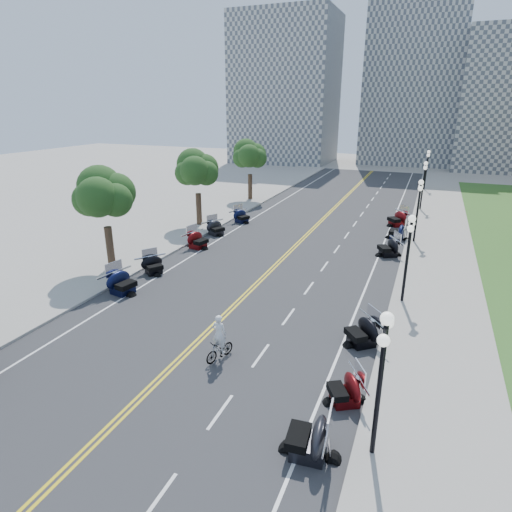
% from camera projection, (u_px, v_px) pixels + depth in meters
% --- Properties ---
extents(ground, '(160.00, 160.00, 0.00)m').
position_uv_depth(ground, '(234.00, 306.00, 23.72)').
color(ground, gray).
extents(road, '(16.00, 90.00, 0.01)m').
position_uv_depth(road, '(289.00, 252.00, 32.44)').
color(road, '#333335').
rests_on(road, ground).
extents(centerline_yellow_a, '(0.12, 90.00, 0.00)m').
position_uv_depth(centerline_yellow_a, '(288.00, 252.00, 32.48)').
color(centerline_yellow_a, yellow).
rests_on(centerline_yellow_a, road).
extents(centerline_yellow_b, '(0.12, 90.00, 0.00)m').
position_uv_depth(centerline_yellow_b, '(291.00, 252.00, 32.39)').
color(centerline_yellow_b, yellow).
rests_on(centerline_yellow_b, road).
extents(edge_line_north, '(0.12, 90.00, 0.00)m').
position_uv_depth(edge_line_north, '(376.00, 263.00, 30.16)').
color(edge_line_north, white).
rests_on(edge_line_north, road).
extents(edge_line_south, '(0.12, 90.00, 0.00)m').
position_uv_depth(edge_line_south, '(214.00, 242.00, 34.71)').
color(edge_line_south, white).
rests_on(edge_line_south, road).
extents(lane_dash_3, '(0.12, 2.00, 0.00)m').
position_uv_depth(lane_dash_3, '(157.00, 500.00, 12.11)').
color(lane_dash_3, white).
rests_on(lane_dash_3, road).
extents(lane_dash_4, '(0.12, 2.00, 0.00)m').
position_uv_depth(lane_dash_4, '(220.00, 412.00, 15.60)').
color(lane_dash_4, white).
rests_on(lane_dash_4, road).
extents(lane_dash_5, '(0.12, 2.00, 0.00)m').
position_uv_depth(lane_dash_5, '(261.00, 355.00, 19.09)').
color(lane_dash_5, white).
rests_on(lane_dash_5, road).
extents(lane_dash_6, '(0.12, 2.00, 0.00)m').
position_uv_depth(lane_dash_6, '(289.00, 316.00, 22.57)').
color(lane_dash_6, white).
rests_on(lane_dash_6, road).
extents(lane_dash_7, '(0.12, 2.00, 0.00)m').
position_uv_depth(lane_dash_7, '(309.00, 288.00, 26.06)').
color(lane_dash_7, white).
rests_on(lane_dash_7, road).
extents(lane_dash_8, '(0.12, 2.00, 0.00)m').
position_uv_depth(lane_dash_8, '(324.00, 266.00, 29.55)').
color(lane_dash_8, white).
rests_on(lane_dash_8, road).
extents(lane_dash_9, '(0.12, 2.00, 0.00)m').
position_uv_depth(lane_dash_9, '(337.00, 249.00, 33.04)').
color(lane_dash_9, white).
rests_on(lane_dash_9, road).
extents(lane_dash_10, '(0.12, 2.00, 0.00)m').
position_uv_depth(lane_dash_10, '(347.00, 235.00, 36.53)').
color(lane_dash_10, white).
rests_on(lane_dash_10, road).
extents(lane_dash_11, '(0.12, 2.00, 0.00)m').
position_uv_depth(lane_dash_11, '(355.00, 224.00, 40.02)').
color(lane_dash_11, white).
rests_on(lane_dash_11, road).
extents(lane_dash_12, '(0.12, 2.00, 0.00)m').
position_uv_depth(lane_dash_12, '(362.00, 214.00, 43.51)').
color(lane_dash_12, white).
rests_on(lane_dash_12, road).
extents(lane_dash_13, '(0.12, 2.00, 0.00)m').
position_uv_depth(lane_dash_13, '(368.00, 206.00, 46.99)').
color(lane_dash_13, white).
rests_on(lane_dash_13, road).
extents(lane_dash_14, '(0.12, 2.00, 0.00)m').
position_uv_depth(lane_dash_14, '(373.00, 199.00, 50.48)').
color(lane_dash_14, white).
rests_on(lane_dash_14, road).
extents(lane_dash_15, '(0.12, 2.00, 0.00)m').
position_uv_depth(lane_dash_15, '(377.00, 193.00, 53.97)').
color(lane_dash_15, white).
rests_on(lane_dash_15, road).
extents(lane_dash_16, '(0.12, 2.00, 0.00)m').
position_uv_depth(lane_dash_16, '(381.00, 187.00, 57.46)').
color(lane_dash_16, white).
rests_on(lane_dash_16, road).
extents(lane_dash_17, '(0.12, 2.00, 0.00)m').
position_uv_depth(lane_dash_17, '(384.00, 183.00, 60.95)').
color(lane_dash_17, white).
rests_on(lane_dash_17, road).
extents(lane_dash_18, '(0.12, 2.00, 0.00)m').
position_uv_depth(lane_dash_18, '(387.00, 178.00, 64.44)').
color(lane_dash_18, white).
rests_on(lane_dash_18, road).
extents(lane_dash_19, '(0.12, 2.00, 0.00)m').
position_uv_depth(lane_dash_19, '(390.00, 175.00, 67.93)').
color(lane_dash_19, white).
rests_on(lane_dash_19, road).
extents(sidewalk_north, '(5.00, 90.00, 0.15)m').
position_uv_depth(sidewalk_north, '(438.00, 270.00, 28.68)').
color(sidewalk_north, '#9E9991').
rests_on(sidewalk_north, ground).
extents(sidewalk_south, '(5.00, 90.00, 0.15)m').
position_uv_depth(sidewalk_south, '(171.00, 236.00, 36.15)').
color(sidewalk_south, '#9E9991').
rests_on(sidewalk_south, ground).
extents(distant_block_a, '(18.00, 14.00, 26.00)m').
position_uv_depth(distant_block_a, '(285.00, 90.00, 79.83)').
color(distant_block_a, gray).
rests_on(distant_block_a, ground).
extents(distant_block_b, '(16.00, 12.00, 30.00)m').
position_uv_depth(distant_block_b, '(413.00, 78.00, 76.56)').
color(distant_block_b, gray).
rests_on(distant_block_b, ground).
extents(street_lamp_1, '(0.50, 1.20, 4.90)m').
position_uv_depth(street_lamp_1, '(379.00, 387.00, 12.81)').
color(street_lamp_1, black).
rests_on(street_lamp_1, sidewalk_north).
extents(street_lamp_2, '(0.50, 1.20, 4.90)m').
position_uv_depth(street_lamp_2, '(407.00, 260.00, 23.27)').
color(street_lamp_2, black).
rests_on(street_lamp_2, sidewalk_north).
extents(street_lamp_3, '(0.50, 1.20, 4.90)m').
position_uv_depth(street_lamp_3, '(417.00, 211.00, 33.74)').
color(street_lamp_3, black).
rests_on(street_lamp_3, sidewalk_north).
extents(street_lamp_4, '(0.50, 1.20, 4.90)m').
position_uv_depth(street_lamp_4, '(423.00, 186.00, 44.20)').
color(street_lamp_4, black).
rests_on(street_lamp_4, sidewalk_north).
extents(street_lamp_5, '(0.50, 1.20, 4.90)m').
position_uv_depth(street_lamp_5, '(426.00, 170.00, 54.67)').
color(street_lamp_5, black).
rests_on(street_lamp_5, sidewalk_north).
extents(tree_2, '(4.80, 4.80, 9.20)m').
position_uv_depth(tree_2, '(104.00, 201.00, 27.42)').
color(tree_2, '#235619').
rests_on(tree_2, sidewalk_south).
extents(tree_3, '(4.80, 4.80, 9.20)m').
position_uv_depth(tree_3, '(197.00, 174.00, 37.89)').
color(tree_3, '#235619').
rests_on(tree_3, sidewalk_south).
extents(tree_4, '(4.80, 4.80, 9.20)m').
position_uv_depth(tree_4, '(250.00, 159.00, 48.36)').
color(tree_4, '#235619').
rests_on(tree_4, sidewalk_south).
extents(motorcycle_n_3, '(2.34, 2.34, 1.50)m').
position_uv_depth(motorcycle_n_3, '(309.00, 435.00, 13.48)').
color(motorcycle_n_3, black).
rests_on(motorcycle_n_3, road).
extents(motorcycle_n_4, '(2.50, 2.50, 1.28)m').
position_uv_depth(motorcycle_n_4, '(345.00, 388.00, 15.89)').
color(motorcycle_n_4, '#590A0C').
rests_on(motorcycle_n_4, road).
extents(motorcycle_n_5, '(2.88, 2.88, 1.43)m').
position_uv_depth(motorcycle_n_5, '(362.00, 331.00, 19.77)').
color(motorcycle_n_5, black).
rests_on(motorcycle_n_5, road).
extents(motorcycle_n_8, '(2.83, 2.83, 1.46)m').
position_uv_depth(motorcycle_n_8, '(389.00, 246.00, 31.37)').
color(motorcycle_n_8, black).
rests_on(motorcycle_n_8, road).
extents(motorcycle_n_9, '(2.10, 2.10, 1.43)m').
position_uv_depth(motorcycle_n_9, '(397.00, 231.00, 35.33)').
color(motorcycle_n_9, black).
rests_on(motorcycle_n_9, road).
extents(motorcycle_n_10, '(3.10, 3.10, 1.54)m').
position_uv_depth(motorcycle_n_10, '(397.00, 218.00, 39.14)').
color(motorcycle_n_10, '#590A0C').
rests_on(motorcycle_n_10, road).
extents(motorcycle_s_5, '(2.51, 2.51, 1.50)m').
position_uv_depth(motorcycle_s_5, '(122.00, 281.00, 25.13)').
color(motorcycle_s_5, black).
rests_on(motorcycle_s_5, road).
extents(motorcycle_s_6, '(2.58, 2.58, 1.30)m').
position_uv_depth(motorcycle_s_6, '(153.00, 264.00, 28.12)').
color(motorcycle_s_6, black).
rests_on(motorcycle_s_6, road).
extents(motorcycle_s_7, '(2.45, 2.45, 1.44)m').
position_uv_depth(motorcycle_s_7, '(198.00, 239.00, 33.10)').
color(motorcycle_s_7, '#590A0C').
rests_on(motorcycle_s_7, road).
extents(motorcycle_s_8, '(2.62, 2.62, 1.35)m').
position_uv_depth(motorcycle_s_8, '(216.00, 227.00, 36.49)').
color(motorcycle_s_8, black).
rests_on(motorcycle_s_8, road).
extents(motorcycle_s_9, '(2.56, 2.56, 1.34)m').
position_uv_depth(motorcycle_s_9, '(242.00, 216.00, 40.30)').
color(motorcycle_s_9, black).
rests_on(motorcycle_s_9, road).
extents(bicycle, '(0.95, 1.64, 0.95)m').
position_uv_depth(bicycle, '(220.00, 350.00, 18.67)').
color(bicycle, '#A51414').
rests_on(bicycle, road).
extents(cyclist_rider, '(0.66, 0.43, 1.81)m').
position_uv_depth(cyclist_rider, '(219.00, 322.00, 18.20)').
color(cyclist_rider, silver).
rests_on(cyclist_rider, bicycle).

